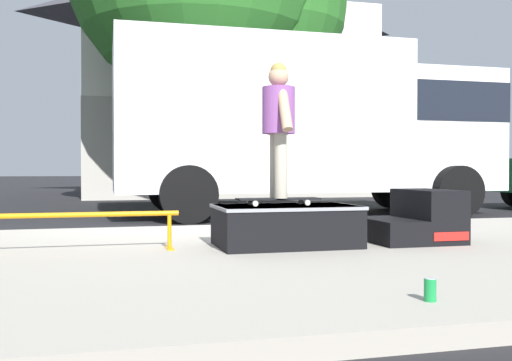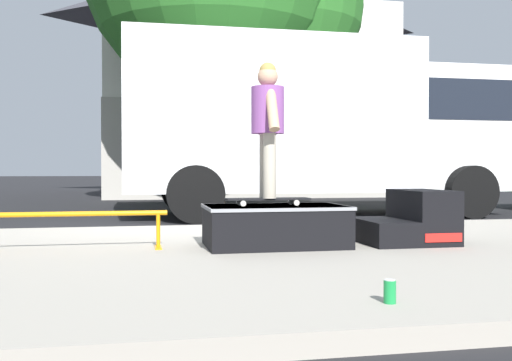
% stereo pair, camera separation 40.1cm
% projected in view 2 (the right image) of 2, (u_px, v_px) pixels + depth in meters
% --- Properties ---
extents(ground_plane, '(140.00, 140.00, 0.00)m').
position_uv_depth(ground_plane, '(136.00, 231.00, 7.77)').
color(ground_plane, black).
extents(sidewalk_slab, '(50.00, 5.00, 0.12)m').
position_uv_depth(sidewalk_slab, '(134.00, 262.00, 4.82)').
color(sidewalk_slab, '#A8A093').
rests_on(sidewalk_slab, ground).
extents(skate_box, '(1.29, 0.81, 0.38)m').
position_uv_depth(skate_box, '(275.00, 224.00, 5.36)').
color(skate_box, black).
rests_on(skate_box, sidewalk_slab).
extents(kicker_ramp, '(0.83, 0.81, 0.51)m').
position_uv_depth(kicker_ramp, '(410.00, 221.00, 5.62)').
color(kicker_ramp, black).
rests_on(kicker_ramp, sidewalk_slab).
extents(grind_rail, '(1.68, 0.28, 0.34)m').
position_uv_depth(grind_rail, '(71.00, 221.00, 5.09)').
color(grind_rail, orange).
rests_on(grind_rail, sidewalk_slab).
extents(skateboard, '(0.78, 0.22, 0.07)m').
position_uv_depth(skateboard, '(268.00, 199.00, 5.35)').
color(skateboard, black).
rests_on(skateboard, skate_box).
extents(skater_kid, '(0.30, 0.64, 1.25)m').
position_uv_depth(skater_kid, '(268.00, 118.00, 5.34)').
color(skater_kid, '#B7AD99').
rests_on(skater_kid, skateboard).
extents(soda_can, '(0.07, 0.07, 0.13)m').
position_uv_depth(soda_can, '(390.00, 291.00, 3.07)').
color(soda_can, '#198C3F').
rests_on(soda_can, sidewalk_slab).
extents(box_truck, '(6.91, 2.63, 3.05)m').
position_uv_depth(box_truck, '(320.00, 122.00, 10.53)').
color(box_truck, white).
rests_on(box_truck, ground).
extents(house_behind, '(9.54, 8.23, 8.40)m').
position_uv_depth(house_behind, '(239.00, 74.00, 20.57)').
color(house_behind, silver).
rests_on(house_behind, ground).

